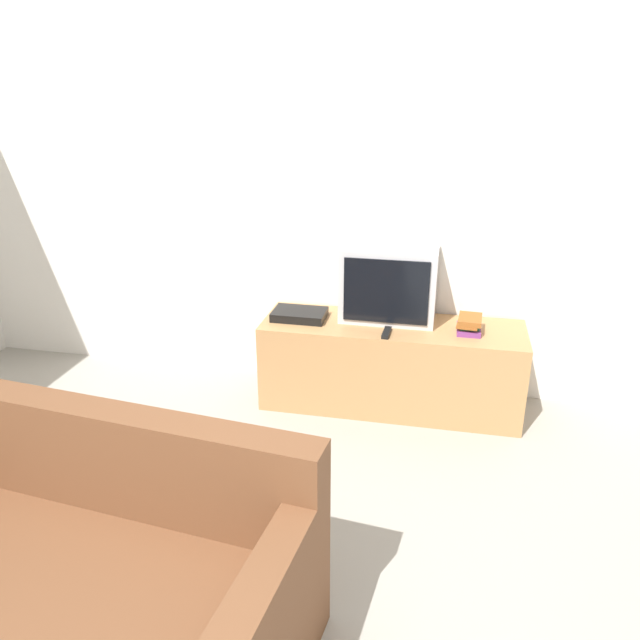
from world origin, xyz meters
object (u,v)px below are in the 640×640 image
(set_top_box, at_px, (299,314))
(couch, at_px, (73,581))
(television, at_px, (389,284))
(remote_on_stand, at_px, (387,333))
(book_stack, at_px, (469,324))
(tv_stand, at_px, (391,365))

(set_top_box, bearing_deg, couch, -100.14)
(television, xyz_separation_m, remote_on_stand, (0.03, -0.27, -0.24))
(television, distance_m, set_top_box, 0.63)
(book_stack, distance_m, remote_on_stand, 0.53)
(television, relative_size, set_top_box, 1.76)
(book_stack, xyz_separation_m, remote_on_stand, (-0.51, -0.15, -0.04))
(television, height_order, book_stack, television)
(television, xyz_separation_m, set_top_box, (-0.58, -0.12, -0.22))
(television, bearing_deg, tv_stand, -64.63)
(couch, distance_m, remote_on_stand, 2.27)
(tv_stand, xyz_separation_m, couch, (-1.02, -2.18, -0.01))
(television, distance_m, book_stack, 0.58)
(television, height_order, set_top_box, television)
(tv_stand, distance_m, book_stack, 0.60)
(tv_stand, xyz_separation_m, set_top_box, (-0.63, -0.02, 0.32))
(book_stack, height_order, set_top_box, book_stack)
(television, height_order, couch, television)
(book_stack, xyz_separation_m, set_top_box, (-1.12, 0.01, -0.02))
(couch, relative_size, remote_on_stand, 11.50)
(tv_stand, xyz_separation_m, remote_on_stand, (-0.02, -0.17, 0.31))
(couch, height_order, set_top_box, couch)
(set_top_box, bearing_deg, book_stack, -0.27)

